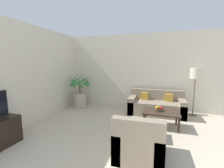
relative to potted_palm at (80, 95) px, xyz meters
name	(u,v)px	position (x,y,z in m)	size (l,w,h in m)	color
wall_back	(157,72)	(2.73, 0.57, 0.86)	(8.04, 0.06, 2.70)	beige
wall_left	(1,77)	(-0.52, -2.49, 0.86)	(0.06, 7.67, 2.70)	beige
potted_palm	(80,95)	(0.00, 0.00, 0.00)	(0.86, 0.86, 1.31)	#ADA393
sofa_loveseat	(156,106)	(2.76, 0.08, -0.22)	(1.75, 0.78, 0.77)	gray
floor_lamp	(196,75)	(3.89, 0.30, 0.80)	(0.32, 0.32, 1.53)	brown
coffee_table	(161,113)	(2.90, -0.92, -0.13)	(0.92, 0.62, 0.41)	#38281E
fruit_bowl	(159,110)	(2.85, -0.85, -0.05)	(0.24, 0.24, 0.05)	#42382D
apple_red	(161,108)	(2.90, -0.88, 0.01)	(0.08, 0.08, 0.08)	red
apple_green	(159,107)	(2.85, -0.80, 0.01)	(0.08, 0.08, 0.08)	olive
orange_fruit	(157,108)	(2.79, -0.89, 0.01)	(0.09, 0.09, 0.09)	orange
armchair	(140,143)	(2.54, -2.40, -0.22)	(0.83, 0.84, 0.81)	gray
ottoman	(143,129)	(2.52, -1.61, -0.31)	(0.58, 0.48, 0.37)	gray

